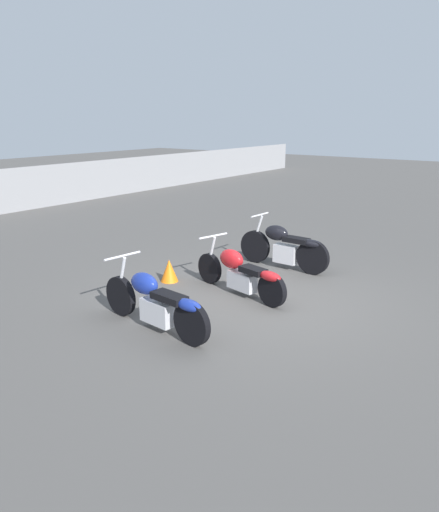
% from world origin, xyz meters
% --- Properties ---
extents(ground_plane, '(60.00, 60.00, 0.00)m').
position_xyz_m(ground_plane, '(0.00, 0.00, 0.00)').
color(ground_plane, '#514F4C').
extents(motorcycle_slot_0, '(0.65, 2.19, 0.99)m').
position_xyz_m(motorcycle_slot_0, '(-1.86, 0.50, 0.42)').
color(motorcycle_slot_0, black).
rests_on(motorcycle_slot_0, ground_plane).
extents(motorcycle_slot_1, '(0.79, 2.11, 0.93)m').
position_xyz_m(motorcycle_slot_1, '(0.09, 0.35, 0.40)').
color(motorcycle_slot_1, black).
rests_on(motorcycle_slot_1, ground_plane).
extents(motorcycle_slot_2, '(0.59, 2.04, 1.05)m').
position_xyz_m(motorcycle_slot_2, '(1.91, 0.50, 0.45)').
color(motorcycle_slot_2, black).
rests_on(motorcycle_slot_2, ground_plane).
extents(traffic_cone_near, '(0.33, 0.33, 0.42)m').
position_xyz_m(traffic_cone_near, '(-0.10, 1.82, 0.21)').
color(traffic_cone_near, orange).
rests_on(traffic_cone_near, ground_plane).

